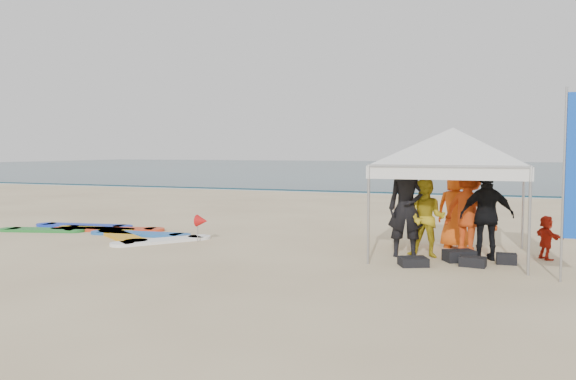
# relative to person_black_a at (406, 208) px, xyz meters

# --- Properties ---
(ground) EXTENTS (120.00, 120.00, 0.00)m
(ground) POSITION_rel_person_black_a_xyz_m (-3.12, -1.52, -0.98)
(ground) COLOR beige
(ground) RESTS_ON ground
(ocean) EXTENTS (160.00, 84.00, 0.08)m
(ocean) POSITION_rel_person_black_a_xyz_m (-3.12, 58.48, -0.94)
(ocean) COLOR #0C2633
(ocean) RESTS_ON ground
(shoreline_foam) EXTENTS (160.00, 1.20, 0.01)m
(shoreline_foam) POSITION_rel_person_black_a_xyz_m (-3.12, 16.68, -0.97)
(shoreline_foam) COLOR silver
(shoreline_foam) RESTS_ON ground
(person_black_a) EXTENTS (0.79, 0.61, 1.96)m
(person_black_a) POSITION_rel_person_black_a_xyz_m (0.00, 0.00, 0.00)
(person_black_a) COLOR black
(person_black_a) RESTS_ON ground
(person_yellow) EXTENTS (0.84, 0.69, 1.58)m
(person_yellow) POSITION_rel_person_black_a_xyz_m (0.40, 0.07, -0.19)
(person_yellow) COLOR gold
(person_yellow) RESTS_ON ground
(person_orange_a) EXTENTS (1.37, 1.20, 1.84)m
(person_orange_a) POSITION_rel_person_black_a_xyz_m (1.18, 0.48, -0.06)
(person_orange_a) COLOR #D54212
(person_orange_a) RESTS_ON ground
(person_black_b) EXTENTS (1.09, 0.65, 1.74)m
(person_black_b) POSITION_rel_person_black_a_xyz_m (1.53, 0.18, -0.11)
(person_black_b) COLOR black
(person_black_b) RESTS_ON ground
(person_orange_b) EXTENTS (0.93, 0.71, 1.71)m
(person_orange_b) POSITION_rel_person_black_a_xyz_m (0.86, 1.36, -0.12)
(person_orange_b) COLOR orange
(person_orange_b) RESTS_ON ground
(person_seated) EXTENTS (0.61, 0.83, 0.86)m
(person_seated) POSITION_rel_person_black_a_xyz_m (2.62, 0.66, -0.55)
(person_seated) COLOR red
(person_seated) RESTS_ON ground
(canopy_tent) EXTENTS (3.92, 3.92, 2.96)m
(canopy_tent) POSITION_rel_person_black_a_xyz_m (0.84, 0.37, 1.60)
(canopy_tent) COLOR #A5A5A8
(canopy_tent) RESTS_ON ground
(marker_pennant) EXTENTS (0.28, 0.28, 0.64)m
(marker_pennant) POSITION_rel_person_black_a_xyz_m (-4.72, 0.13, -0.48)
(marker_pennant) COLOR #A5A5A8
(marker_pennant) RESTS_ON ground
(gear_pile) EXTENTS (2.11, 1.32, 0.22)m
(gear_pile) POSITION_rel_person_black_a_xyz_m (1.03, -0.43, -0.88)
(gear_pile) COLOR black
(gear_pile) RESTS_ON ground
(surfboard_spread) EXTENTS (5.69, 2.81, 0.07)m
(surfboard_spread) POSITION_rel_person_black_a_xyz_m (-7.76, 0.52, -0.94)
(surfboard_spread) COLOR #1532BA
(surfboard_spread) RESTS_ON ground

